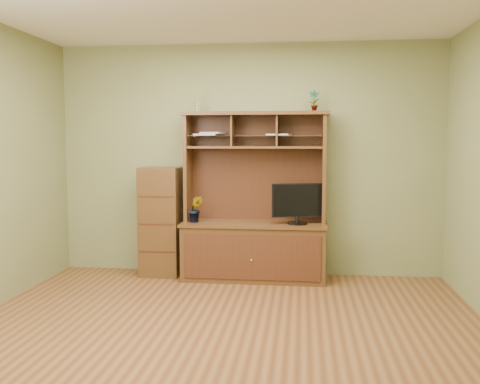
# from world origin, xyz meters

# --- Properties ---
(room) EXTENTS (4.54, 4.04, 2.74)m
(room) POSITION_xyz_m (0.00, 0.00, 1.35)
(room) COLOR #593219
(room) RESTS_ON ground
(media_hutch) EXTENTS (1.66, 0.61, 1.90)m
(media_hutch) POSITION_xyz_m (0.10, 1.73, 0.52)
(media_hutch) COLOR #432813
(media_hutch) RESTS_ON room
(monitor) EXTENTS (0.56, 0.22, 0.45)m
(monitor) POSITION_xyz_m (0.58, 1.65, 0.89)
(monitor) COLOR black
(monitor) RESTS_ON media_hutch
(orchid_plant) EXTENTS (0.18, 0.15, 0.30)m
(orchid_plant) POSITION_xyz_m (-0.56, 1.65, 0.80)
(orchid_plant) COLOR #33541C
(orchid_plant) RESTS_ON media_hutch
(top_plant) EXTENTS (0.13, 0.09, 0.24)m
(top_plant) POSITION_xyz_m (0.76, 1.80, 2.02)
(top_plant) COLOR #3E6F27
(top_plant) RESTS_ON media_hutch
(reed_diffuser) EXTENTS (0.06, 0.06, 0.31)m
(reed_diffuser) POSITION_xyz_m (-0.56, 1.81, 2.02)
(reed_diffuser) COLOR silver
(reed_diffuser) RESTS_ON media_hutch
(magazines) EXTENTS (1.12, 0.25, 0.04)m
(magazines) POSITION_xyz_m (-0.17, 1.80, 1.65)
(magazines) COLOR silver
(magazines) RESTS_ON media_hutch
(side_cabinet) EXTENTS (0.45, 0.41, 1.27)m
(side_cabinet) POSITION_xyz_m (-1.00, 1.78, 0.63)
(side_cabinet) COLOR #432813
(side_cabinet) RESTS_ON room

